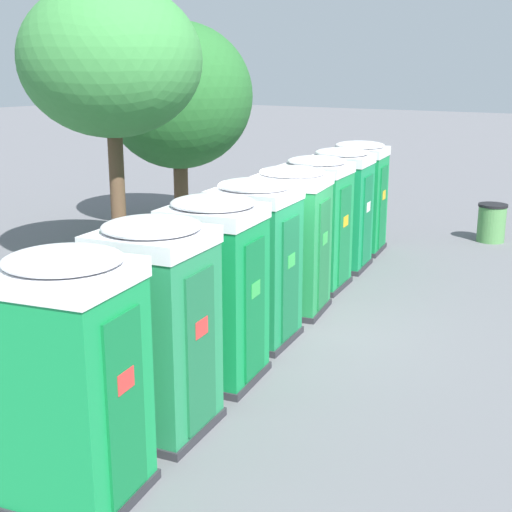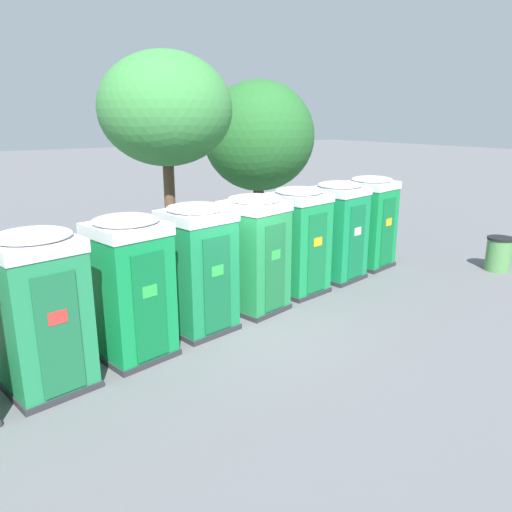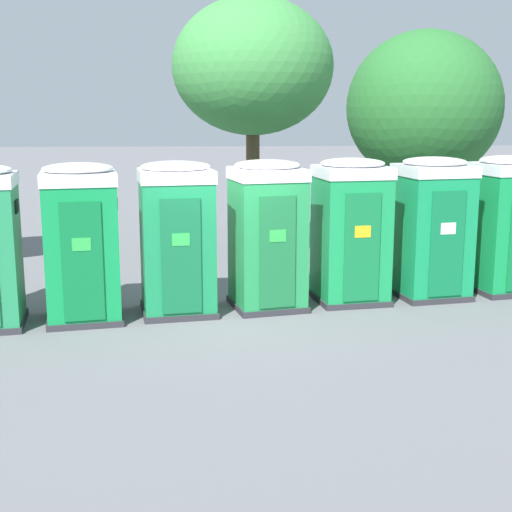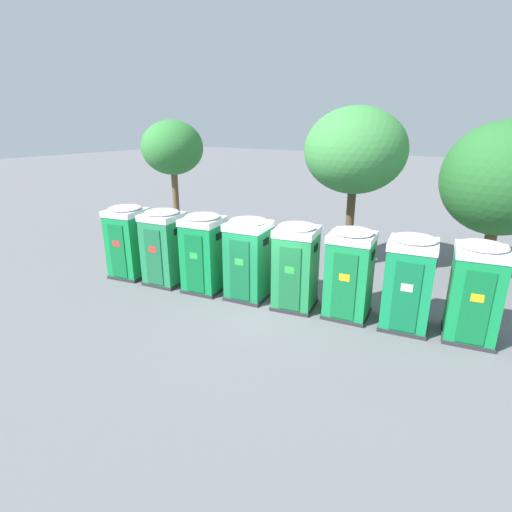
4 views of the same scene
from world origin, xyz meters
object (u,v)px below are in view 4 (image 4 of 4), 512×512
at_px(street_tree_1, 502,179).
at_px(portapotty_5, 350,273).
at_px(portapotty_4, 296,266).
at_px(street_tree_0, 173,149).
at_px(portapotty_1, 164,247).
at_px(portapotty_2, 204,252).
at_px(portapotty_6, 408,282).
at_px(portapotty_7, 475,291).
at_px(portapotty_3, 248,258).
at_px(street_tree_2, 355,151).
at_px(portapotty_0, 128,241).

bearing_deg(street_tree_1, portapotty_5, -116.91).
relative_size(portapotty_4, street_tree_0, 0.48).
relative_size(portapotty_1, portapotty_2, 1.00).
bearing_deg(portapotty_6, portapotty_5, -171.33).
bearing_deg(portapotty_7, portapotty_4, -169.09).
xyz_separation_m(portapotty_2, portapotty_3, (1.50, 0.33, -0.00)).
bearing_deg(portapotty_6, street_tree_1, 76.04).
xyz_separation_m(portapotty_4, portapotty_5, (1.50, 0.34, -0.00)).
bearing_deg(portapotty_7, portapotty_2, -169.13).
bearing_deg(street_tree_0, portapotty_2, -35.94).
bearing_deg(portapotty_7, portapotty_5, -170.00).
distance_m(portapotty_6, portapotty_7, 1.53).
bearing_deg(portapotty_4, portapotty_1, -169.37).
xyz_separation_m(portapotty_3, street_tree_2, (1.49, 4.28, 2.98)).
height_order(portapotty_2, street_tree_2, street_tree_2).
xyz_separation_m(portapotty_1, street_tree_2, (4.50, 4.88, 2.98)).
bearing_deg(portapotty_7, street_tree_2, 145.16).
height_order(street_tree_0, street_tree_2, street_tree_2).
relative_size(portapotty_5, street_tree_2, 0.44).
xyz_separation_m(portapotty_7, street_tree_2, (-4.54, 3.16, 2.98)).
height_order(portapotty_1, street_tree_2, street_tree_2).
xyz_separation_m(portapotty_0, portapotty_6, (9.05, 1.68, -0.00)).
bearing_deg(portapotty_0, portapotty_7, 10.63).
distance_m(portapotty_0, portapotty_3, 4.60).
height_order(portapotty_2, portapotty_3, same).
bearing_deg(portapotty_7, street_tree_1, 91.82).
bearing_deg(street_tree_1, portapotty_6, -103.96).
xyz_separation_m(portapotty_4, street_tree_0, (-7.44, 2.63, 2.88)).
distance_m(portapotty_7, street_tree_2, 6.29).
xyz_separation_m(portapotty_3, portapotty_5, (3.01, 0.58, 0.00)).
bearing_deg(portapotty_1, portapotty_4, 10.63).
bearing_deg(portapotty_5, portapotty_0, -169.12).
xyz_separation_m(portapotty_1, street_tree_1, (8.88, 6.82, 2.14)).
relative_size(street_tree_0, street_tree_1, 1.00).
relative_size(portapotty_2, portapotty_4, 1.00).
bearing_deg(street_tree_0, portapotty_3, -25.88).
bearing_deg(portapotty_4, portapotty_3, -170.93).
height_order(portapotty_3, street_tree_0, street_tree_0).
xyz_separation_m(portapotty_2, street_tree_0, (-4.42, 3.20, 2.88)).
distance_m(portapotty_2, street_tree_1, 10.09).
distance_m(street_tree_0, street_tree_1, 12.28).
distance_m(portapotty_5, street_tree_1, 6.67).
distance_m(portapotty_3, street_tree_0, 7.18).
relative_size(portapotty_4, portapotty_6, 1.00).
distance_m(portapotty_5, portapotty_6, 1.54).
bearing_deg(portapotty_0, portapotty_6, 10.52).
bearing_deg(portapotty_0, street_tree_0, 110.51).
distance_m(portapotty_0, portapotty_7, 10.74).
height_order(portapotty_3, street_tree_2, street_tree_2).
bearing_deg(portapotty_5, portapotty_7, 10.00).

